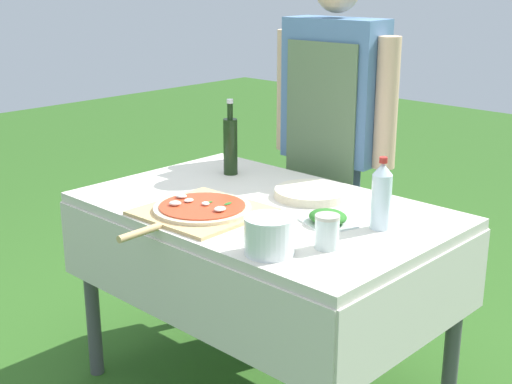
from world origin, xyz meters
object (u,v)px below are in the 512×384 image
object	(u,v)px
mixing_tub	(269,236)
sauce_jar	(327,234)
pizza_on_peel	(201,210)
water_bottle	(381,196)
person_cook	(333,126)
prep_table	(263,233)
plate_stack	(312,193)
oil_bottle	(230,145)
herb_container	(329,217)

from	to	relation	value
mixing_tub	sauce_jar	xyz separation A→B (m)	(0.09, 0.15, -0.01)
mixing_tub	pizza_on_peel	bearing A→B (deg)	166.14
pizza_on_peel	water_bottle	xyz separation A→B (m)	(0.52, 0.30, 0.10)
person_cook	prep_table	bearing A→B (deg)	102.42
prep_table	plate_stack	bearing A→B (deg)	71.55
oil_bottle	water_bottle	size ratio (longest dim) A/B	1.30
prep_table	herb_container	distance (m)	0.31
person_cook	mixing_tub	size ratio (longest dim) A/B	10.60
water_bottle	sauce_jar	size ratio (longest dim) A/B	2.27
plate_stack	pizza_on_peel	bearing A→B (deg)	-110.52
prep_table	sauce_jar	xyz separation A→B (m)	(0.41, -0.17, 0.15)
pizza_on_peel	mixing_tub	xyz separation A→B (m)	(0.41, -0.10, 0.04)
person_cook	oil_bottle	distance (m)	0.46
pizza_on_peel	plate_stack	xyz separation A→B (m)	(0.15, 0.41, 0.00)
person_cook	pizza_on_peel	size ratio (longest dim) A/B	2.84
prep_table	oil_bottle	xyz separation A→B (m)	(-0.37, 0.20, 0.23)
oil_bottle	sauce_jar	world-z (taller)	oil_bottle
herb_container	plate_stack	size ratio (longest dim) A/B	0.72
plate_stack	sauce_jar	bearing A→B (deg)	-45.48
pizza_on_peel	herb_container	distance (m)	0.44
herb_container	sauce_jar	bearing A→B (deg)	-53.40
oil_bottle	plate_stack	size ratio (longest dim) A/B	1.11
pizza_on_peel	mixing_tub	bearing A→B (deg)	-15.87
person_cook	water_bottle	size ratio (longest dim) A/B	6.66
person_cook	pizza_on_peel	xyz separation A→B (m)	(0.08, -0.83, -0.15)
prep_table	mixing_tub	bearing A→B (deg)	-44.62
mixing_tub	sauce_jar	distance (m)	0.18
oil_bottle	sauce_jar	xyz separation A→B (m)	(0.78, -0.37, -0.08)
prep_table	person_cook	distance (m)	0.69
person_cook	herb_container	bearing A→B (deg)	123.85
prep_table	water_bottle	bearing A→B (deg)	10.97
oil_bottle	herb_container	size ratio (longest dim) A/B	1.54
water_bottle	herb_container	bearing A→B (deg)	-151.16
herb_container	mixing_tub	size ratio (longest dim) A/B	1.34
prep_table	pizza_on_peel	size ratio (longest dim) A/B	2.37
herb_container	sauce_jar	xyz separation A→B (m)	(0.13, -0.17, 0.02)
sauce_jar	mixing_tub	bearing A→B (deg)	-121.98
person_cook	plate_stack	distance (m)	0.50
prep_table	oil_bottle	bearing A→B (deg)	151.43
water_bottle	oil_bottle	bearing A→B (deg)	171.68
oil_bottle	water_bottle	xyz separation A→B (m)	(0.80, -0.12, -0.01)
water_bottle	sauce_jar	distance (m)	0.26
person_cook	oil_bottle	xyz separation A→B (m)	(-0.20, -0.41, -0.04)
prep_table	person_cook	bearing A→B (deg)	105.65
prep_table	sauce_jar	size ratio (longest dim) A/B	12.61
prep_table	water_bottle	world-z (taller)	water_bottle
oil_bottle	herb_container	xyz separation A→B (m)	(0.66, -0.20, -0.10)
pizza_on_peel	sauce_jar	size ratio (longest dim) A/B	5.33
pizza_on_peel	sauce_jar	bearing A→B (deg)	3.51
herb_container	mixing_tub	xyz separation A→B (m)	(0.03, -0.32, 0.03)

